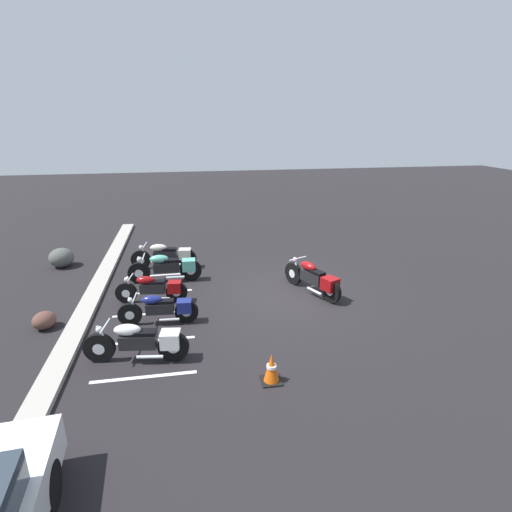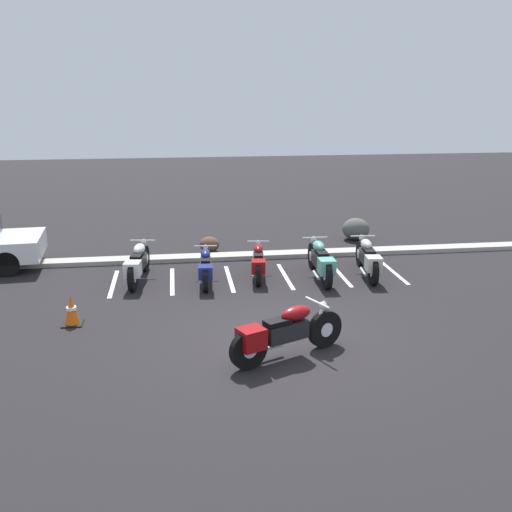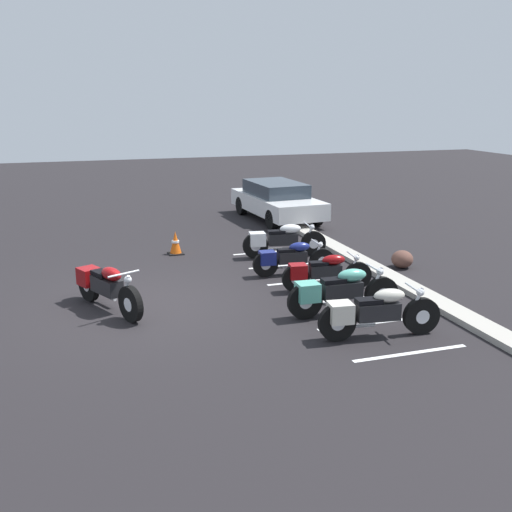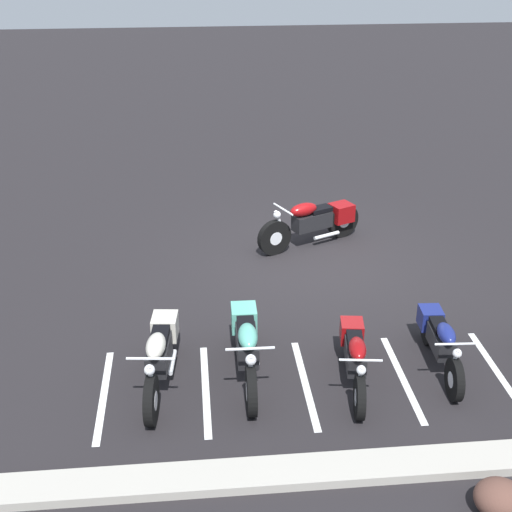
# 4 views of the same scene
# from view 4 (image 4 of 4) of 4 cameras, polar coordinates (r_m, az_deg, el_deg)

# --- Properties ---
(ground) EXTENTS (60.00, 60.00, 0.00)m
(ground) POSITION_cam_4_polar(r_m,az_deg,el_deg) (13.61, 4.95, -0.37)
(ground) COLOR black
(motorcycle_maroon_featured) EXTENTS (2.16, 1.15, 0.92)m
(motorcycle_maroon_featured) POSITION_cam_4_polar(r_m,az_deg,el_deg) (14.10, 4.73, 2.80)
(motorcycle_maroon_featured) COLOR black
(motorcycle_maroon_featured) RESTS_ON ground
(parked_bike_1) EXTENTS (0.56, 1.99, 0.78)m
(parked_bike_1) POSITION_cam_4_polar(r_m,az_deg,el_deg) (10.71, 14.49, -6.53)
(parked_bike_1) COLOR black
(parked_bike_1) RESTS_ON ground
(parked_bike_2) EXTENTS (0.63, 2.00, 0.79)m
(parked_bike_2) POSITION_cam_4_polar(r_m,az_deg,el_deg) (10.15, 7.92, -7.84)
(parked_bike_2) COLOR black
(parked_bike_2) RESTS_ON ground
(parked_bike_3) EXTENTS (0.64, 2.29, 0.90)m
(parked_bike_3) POSITION_cam_4_polar(r_m,az_deg,el_deg) (10.18, -0.75, -7.03)
(parked_bike_3) COLOR black
(parked_bike_3) RESTS_ON ground
(parked_bike_4) EXTENTS (0.66, 2.23, 0.88)m
(parked_bike_4) POSITION_cam_4_polar(r_m,az_deg,el_deg) (10.10, -7.71, -7.69)
(parked_bike_4) COLOR black
(parked_bike_4) RESTS_ON ground
(concrete_curb) EXTENTS (18.00, 0.50, 0.12)m
(concrete_curb) POSITION_cam_4_polar(r_m,az_deg,el_deg) (9.02, 11.41, -16.07)
(concrete_curb) COLOR #A8A399
(concrete_curb) RESTS_ON ground
(landscape_rock_1) EXTENTS (0.76, 0.74, 0.43)m
(landscape_rock_1) POSITION_cam_4_polar(r_m,az_deg,el_deg) (8.67, 18.96, -17.92)
(landscape_rock_1) COLOR brown
(landscape_rock_1) RESTS_ON ground
(stall_line_1) EXTENTS (0.10, 2.10, 0.00)m
(stall_line_1) POSITION_cam_4_polar(r_m,az_deg,el_deg) (11.00, 18.75, -8.80)
(stall_line_1) COLOR white
(stall_line_1) RESTS_ON ground
(stall_line_2) EXTENTS (0.10, 2.10, 0.00)m
(stall_line_2) POSITION_cam_4_polar(r_m,az_deg,el_deg) (10.53, 11.64, -9.52)
(stall_line_2) COLOR white
(stall_line_2) RESTS_ON ground
(stall_line_3) EXTENTS (0.10, 2.10, 0.00)m
(stall_line_3) POSITION_cam_4_polar(r_m,az_deg,el_deg) (10.24, 3.96, -10.14)
(stall_line_3) COLOR white
(stall_line_3) RESTS_ON ground
(stall_line_4) EXTENTS (0.10, 2.10, 0.00)m
(stall_line_4) POSITION_cam_4_polar(r_m,az_deg,el_deg) (10.13, -4.05, -10.59)
(stall_line_4) COLOR white
(stall_line_4) RESTS_ON ground
(stall_line_5) EXTENTS (0.10, 2.10, 0.00)m
(stall_line_5) POSITION_cam_4_polar(r_m,az_deg,el_deg) (10.21, -12.09, -10.84)
(stall_line_5) COLOR white
(stall_line_5) RESTS_ON ground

